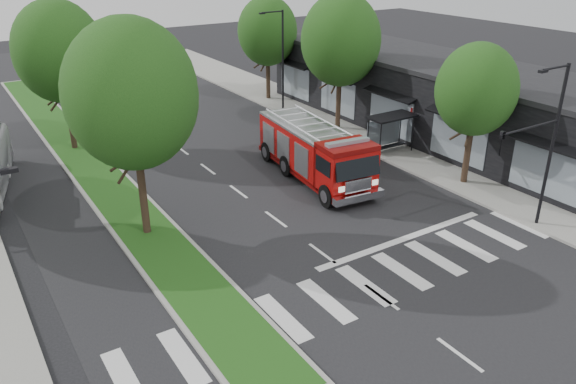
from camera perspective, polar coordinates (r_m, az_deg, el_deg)
name	(u,v)px	position (r m, az deg, el deg)	size (l,w,h in m)	color
ground	(322,253)	(25.46, 3.49, -6.25)	(140.00, 140.00, 0.00)	black
sidewalk_right	(384,141)	(39.76, 9.70, 5.14)	(5.00, 80.00, 0.15)	gray
median	(83,157)	(38.49, -20.13, 3.31)	(3.00, 50.00, 0.15)	gray
storefront_row	(434,98)	(42.13, 14.57, 9.26)	(8.00, 30.00, 5.00)	black
bus_shelter	(390,124)	(37.03, 10.30, 6.85)	(3.20, 1.60, 2.61)	black
tree_right_near	(476,90)	(32.30, 18.59, 9.81)	(4.40, 4.40, 8.05)	black
tree_right_mid	(341,40)	(40.54, 5.38, 15.12)	(5.60, 5.60, 9.72)	black
tree_right_far	(267,31)	(48.82, -2.11, 16.01)	(5.00, 5.00, 8.73)	black
tree_median_near	(131,95)	(25.37, -15.64, 9.48)	(5.80, 5.80, 10.16)	black
tree_median_far	(59,52)	(38.78, -22.25, 13.05)	(5.60, 5.60, 9.72)	black
streetlight_right_near	(542,139)	(27.97, 24.43, 4.93)	(4.08, 0.22, 8.00)	black
streetlight_right_far	(281,57)	(45.09, -0.70, 13.57)	(2.11, 0.20, 8.00)	black
fire_engine	(315,152)	(32.72, 2.72, 4.12)	(3.95, 10.05, 3.40)	#610605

